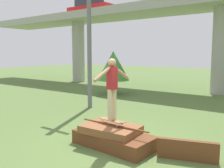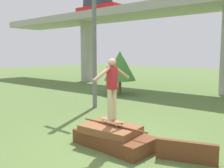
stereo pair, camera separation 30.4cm
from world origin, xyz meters
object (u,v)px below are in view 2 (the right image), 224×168
skateboard (112,120)px  car_on_overpass_right (99,8)px  utility_pole (94,37)px  skater (112,85)px  tree_behind_right (120,66)px

skateboard → car_on_overpass_right: bearing=133.4°
skateboard → car_on_overpass_right: (-10.83, 11.43, 5.73)m
skateboard → utility_pole: (-3.69, 3.24, 2.57)m
skater → utility_pole: size_ratio=0.26×
utility_pole → tree_behind_right: (-1.41, 3.74, -1.49)m
car_on_overpass_right → utility_pole: 11.31m
skateboard → utility_pole: utility_pole is taller
skateboard → tree_behind_right: tree_behind_right is taller
car_on_overpass_right → tree_behind_right: bearing=-37.9°
skateboard → skater: (-0.00, 0.00, 0.98)m
car_on_overpass_right → utility_pole: (7.13, -8.19, -3.16)m
utility_pole → car_on_overpass_right: bearing=131.1°
skateboard → utility_pole: size_ratio=0.14×
skateboard → utility_pole: bearing=138.7°
car_on_overpass_right → tree_behind_right: car_on_overpass_right is taller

